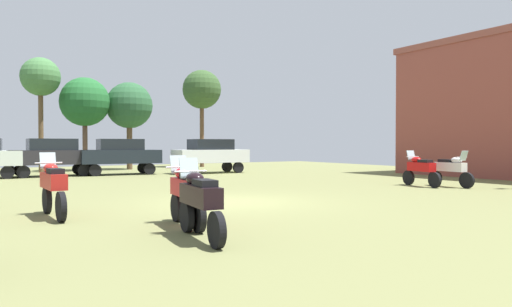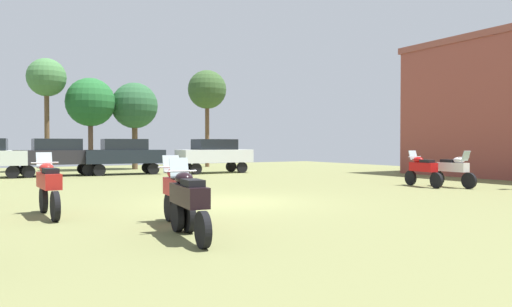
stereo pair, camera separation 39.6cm
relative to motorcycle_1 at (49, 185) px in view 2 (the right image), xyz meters
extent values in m
cube|color=olive|center=(5.03, 0.34, -0.75)|extent=(44.00, 52.00, 0.02)
cylinder|color=black|center=(-0.03, 0.78, -0.41)|extent=(0.14, 0.68, 0.68)
cylinder|color=black|center=(0.03, -0.84, -0.41)|extent=(0.14, 0.68, 0.68)
cube|color=#B2201C|center=(0.00, -0.03, 0.11)|extent=(0.41, 1.39, 0.36)
ellipsoid|color=#B2201C|center=(-0.01, 0.28, 0.39)|extent=(0.34, 0.49, 0.24)
cube|color=black|center=(0.01, -0.27, 0.35)|extent=(0.32, 0.57, 0.12)
cube|color=silver|center=(-0.02, 0.62, 0.57)|extent=(0.37, 0.16, 0.39)
cylinder|color=#B7B7BC|center=(-0.02, 0.52, 0.51)|extent=(0.62, 0.06, 0.04)
cylinder|color=black|center=(14.13, 1.63, -0.44)|extent=(0.22, 0.62, 0.61)
cylinder|color=black|center=(13.88, 0.14, -0.44)|extent=(0.22, 0.62, 0.61)
cube|color=red|center=(14.01, 0.89, 0.05)|extent=(0.57, 1.33, 0.36)
ellipsoid|color=red|center=(14.05, 1.17, 0.33)|extent=(0.39, 0.53, 0.24)
cube|color=black|center=(13.97, 0.66, 0.29)|extent=(0.39, 0.60, 0.12)
cube|color=silver|center=(14.11, 1.49, 0.51)|extent=(0.38, 0.21, 0.39)
cylinder|color=#B7B7BC|center=(14.09, 1.39, 0.45)|extent=(0.62, 0.14, 0.04)
cylinder|color=black|center=(1.91, -3.36, -0.44)|extent=(0.19, 0.63, 0.62)
cylinder|color=black|center=(1.73, -4.98, -0.44)|extent=(0.19, 0.63, 0.62)
cube|color=black|center=(1.82, -4.17, 0.05)|extent=(0.51, 1.42, 0.36)
ellipsoid|color=black|center=(1.85, -3.86, 0.33)|extent=(0.37, 0.51, 0.24)
cube|color=black|center=(1.79, -4.41, 0.29)|extent=(0.36, 0.59, 0.12)
cube|color=silver|center=(1.89, -3.52, 0.51)|extent=(0.37, 0.19, 0.39)
cylinder|color=#B7B7BC|center=(1.88, -3.62, 0.45)|extent=(0.62, 0.10, 0.04)
cylinder|color=black|center=(2.23, -2.08, -0.43)|extent=(0.19, 0.64, 0.64)
cylinder|color=black|center=(2.07, -3.55, -0.43)|extent=(0.19, 0.64, 0.64)
cube|color=#B0121D|center=(2.15, -2.82, 0.07)|extent=(0.49, 1.28, 0.36)
ellipsoid|color=#B0121D|center=(2.18, -2.54, 0.35)|extent=(0.37, 0.51, 0.24)
cube|color=black|center=(2.12, -3.03, 0.31)|extent=(0.36, 0.59, 0.12)
cube|color=silver|center=(2.21, -2.23, 0.53)|extent=(0.37, 0.19, 0.39)
cylinder|color=#B7B7BC|center=(2.20, -2.32, 0.47)|extent=(0.62, 0.10, 0.04)
cylinder|color=black|center=(14.78, -0.63, -0.43)|extent=(0.15, 0.63, 0.62)
cylinder|color=black|center=(14.85, 0.86, -0.43)|extent=(0.15, 0.63, 0.62)
cube|color=silver|center=(14.81, 0.12, 0.06)|extent=(0.42, 1.29, 0.36)
ellipsoid|color=silver|center=(14.80, -0.17, 0.34)|extent=(0.34, 0.49, 0.24)
cube|color=black|center=(14.82, 0.34, 0.30)|extent=(0.32, 0.57, 0.12)
cube|color=silver|center=(14.79, -0.49, 0.52)|extent=(0.37, 0.17, 0.39)
cylinder|color=#B7B7BC|center=(14.79, -0.39, 0.46)|extent=(0.62, 0.06, 0.04)
cylinder|color=black|center=(0.09, 14.36, -0.42)|extent=(0.66, 0.29, 0.64)
cylinder|color=black|center=(0.25, 15.79, -0.42)|extent=(0.66, 0.29, 0.64)
cylinder|color=black|center=(0.81, 14.46, -0.42)|extent=(0.64, 0.22, 0.64)
cylinder|color=black|center=(0.81, 15.90, -0.42)|extent=(0.64, 0.22, 0.64)
cylinder|color=black|center=(3.73, 14.46, -0.42)|extent=(0.64, 0.22, 0.64)
cylinder|color=black|center=(3.73, 15.90, -0.42)|extent=(0.64, 0.22, 0.64)
cube|color=#252328|center=(2.27, 15.18, 0.27)|extent=(4.30, 1.80, 0.75)
cube|color=black|center=(2.27, 15.18, 0.95)|extent=(2.37, 1.59, 0.61)
cylinder|color=black|center=(9.21, 12.62, -0.42)|extent=(0.64, 0.23, 0.64)
cylinder|color=black|center=(9.23, 14.06, -0.42)|extent=(0.64, 0.23, 0.64)
cylinder|color=black|center=(12.13, 12.57, -0.42)|extent=(0.64, 0.23, 0.64)
cylinder|color=black|center=(12.16, 14.01, -0.42)|extent=(0.64, 0.23, 0.64)
cube|color=silver|center=(10.68, 13.31, 0.27)|extent=(4.33, 1.87, 0.75)
cube|color=black|center=(10.68, 13.31, 0.95)|extent=(2.39, 1.62, 0.61)
cylinder|color=black|center=(4.23, 14.09, -0.42)|extent=(0.65, 0.27, 0.64)
cylinder|color=black|center=(4.34, 15.53, -0.42)|extent=(0.65, 0.27, 0.64)
cylinder|color=black|center=(7.15, 13.88, -0.42)|extent=(0.65, 0.27, 0.64)
cylinder|color=black|center=(7.25, 15.31, -0.42)|extent=(0.65, 0.27, 0.64)
cube|color=black|center=(5.74, 14.70, 0.27)|extent=(4.42, 2.11, 0.75)
cube|color=black|center=(5.74, 14.70, 0.95)|extent=(2.48, 1.76, 0.61)
cylinder|color=brown|center=(7.83, 19.83, 1.07)|extent=(0.37, 0.37, 3.63)
sphere|color=#295732|center=(7.83, 19.83, 3.58)|extent=(3.09, 3.09, 3.09)
cylinder|color=brown|center=(13.55, 20.56, 1.84)|extent=(0.31, 0.31, 5.16)
sphere|color=#345228|center=(13.55, 20.56, 5.07)|extent=(2.90, 2.90, 2.90)
cylinder|color=brown|center=(2.29, 19.48, 1.89)|extent=(0.29, 0.29, 5.27)
sphere|color=#41733E|center=(2.29, 19.48, 5.05)|extent=(2.32, 2.32, 2.32)
cylinder|color=brown|center=(4.94, 19.82, 1.12)|extent=(0.31, 0.31, 3.72)
sphere|color=#215F2B|center=(4.94, 19.82, 3.68)|extent=(3.13, 3.13, 3.13)
camera|label=1|loc=(-1.81, -11.91, 0.97)|focal=33.35mm
camera|label=2|loc=(-1.47, -12.11, 0.97)|focal=33.35mm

